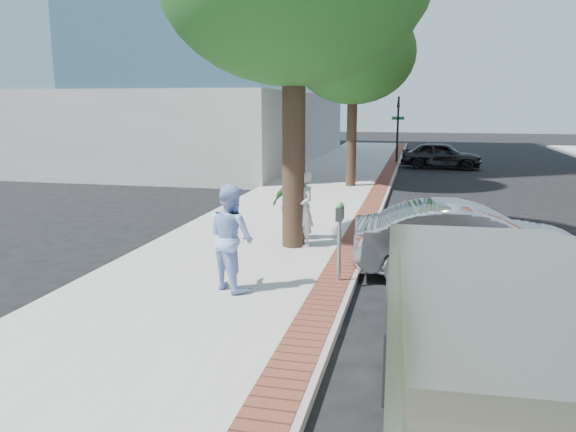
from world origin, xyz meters
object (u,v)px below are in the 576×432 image
(van, at_px, (501,361))
(person_officer, at_px, (231,237))
(person_green, at_px, (291,206))
(parking_meter, at_px, (340,225))
(person_gray, at_px, (304,209))
(sedan_silver, at_px, (468,241))
(bg_car, at_px, (441,155))

(van, bearing_deg, person_officer, 131.77)
(person_green, distance_m, van, 8.73)
(parking_meter, relative_size, person_gray, 0.84)
(person_green, bearing_deg, sedan_silver, 171.58)
(person_green, height_order, van, van)
(parking_meter, distance_m, van, 5.37)
(sedan_silver, height_order, van, van)
(person_green, bearing_deg, person_officer, 101.89)
(person_officer, height_order, person_green, person_officer)
(person_gray, distance_m, van, 8.06)
(person_gray, bearing_deg, person_officer, -48.08)
(bg_car, bearing_deg, parking_meter, 177.59)
(person_gray, xyz_separation_m, sedan_silver, (3.54, -1.17, -0.29))
(person_officer, xyz_separation_m, sedan_silver, (4.16, 2.14, -0.35))
(parking_meter, bearing_deg, van, -66.19)
(parking_meter, distance_m, sedan_silver, 2.72)
(sedan_silver, bearing_deg, person_officer, 110.63)
(sedan_silver, relative_size, van, 0.82)
(person_officer, height_order, bg_car, person_officer)
(parking_meter, height_order, person_officer, person_officer)
(parking_meter, bearing_deg, sedan_silver, 27.95)
(person_gray, xyz_separation_m, person_green, (-0.42, 0.54, -0.04))
(person_green, distance_m, sedan_silver, 4.32)
(parking_meter, height_order, person_green, person_green)
(person_green, height_order, sedan_silver, person_green)
(person_gray, bearing_deg, person_green, -179.49)
(parking_meter, xyz_separation_m, sedan_silver, (2.37, 1.26, -0.47))
(person_green, height_order, bg_car, person_green)
(person_green, relative_size, bg_car, 0.40)
(person_officer, relative_size, person_green, 1.12)
(bg_car, bearing_deg, van, -176.34)
(person_officer, height_order, van, person_officer)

